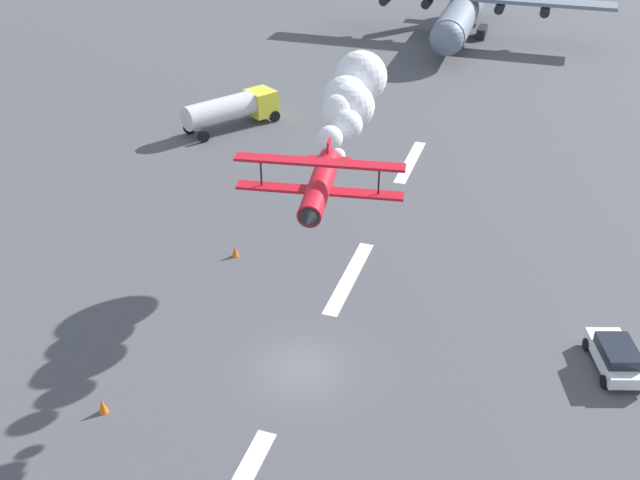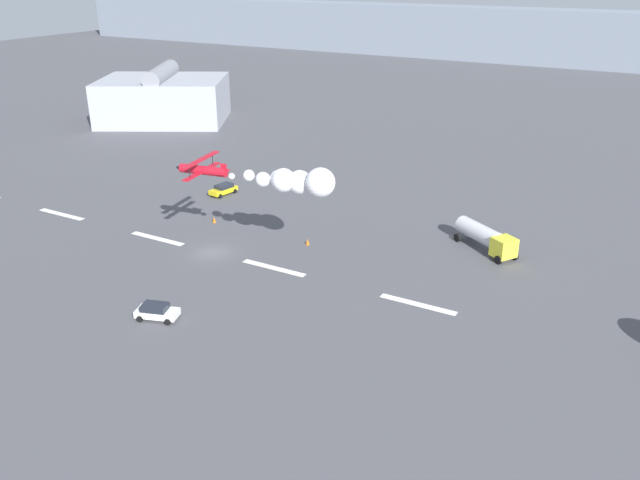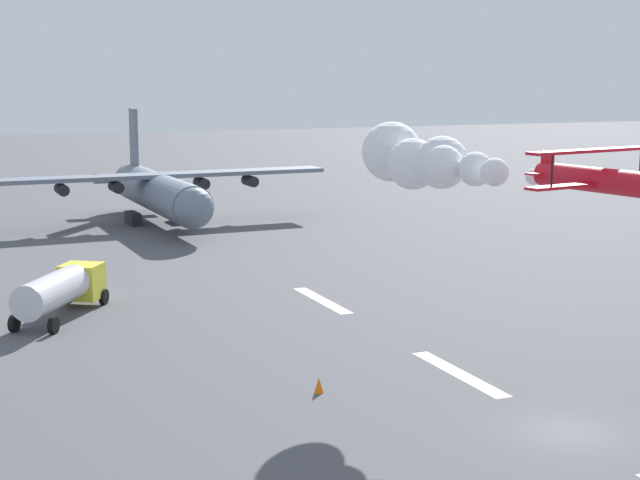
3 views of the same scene
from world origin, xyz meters
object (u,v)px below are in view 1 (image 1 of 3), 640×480
object	(u,v)px
traffic_cone_far	(235,251)
followme_car_yellow	(616,356)
cargo_transport_plane	(462,12)
stunt_biplane_red	(350,101)
fuel_tanker_truck	(232,109)
traffic_cone_near	(103,406)

from	to	relation	value
traffic_cone_far	followme_car_yellow	bearing A→B (deg)	-99.20
cargo_transport_plane	followme_car_yellow	bearing A→B (deg)	-163.48
cargo_transport_plane	traffic_cone_far	xyz separation A→B (m)	(-52.66, 5.67, -2.93)
followme_car_yellow	cargo_transport_plane	bearing A→B (deg)	16.52
stunt_biplane_red	fuel_tanker_truck	world-z (taller)	stunt_biplane_red
followme_car_yellow	traffic_cone_near	world-z (taller)	followme_car_yellow
cargo_transport_plane	traffic_cone_far	world-z (taller)	cargo_transport_plane
cargo_transport_plane	traffic_cone_near	distance (m)	67.35
cargo_transport_plane	traffic_cone_far	distance (m)	53.04
followme_car_yellow	traffic_cone_far	distance (m)	22.66
fuel_tanker_truck	traffic_cone_far	size ratio (longest dim) A/B	11.35
stunt_biplane_red	traffic_cone_near	xyz separation A→B (m)	(-16.18, 7.03, -9.99)
fuel_tanker_truck	traffic_cone_far	world-z (taller)	fuel_tanker_truck
fuel_tanker_truck	followme_car_yellow	xyz separation A→B (m)	(-22.79, -31.17, -0.93)
cargo_transport_plane	fuel_tanker_truck	world-z (taller)	cargo_transport_plane
traffic_cone_near	traffic_cone_far	world-z (taller)	same
fuel_tanker_truck	traffic_cone_far	distance (m)	21.14
cargo_transport_plane	traffic_cone_near	xyz separation A→B (m)	(-67.03, 5.95, -2.93)
fuel_tanker_truck	traffic_cone_near	xyz separation A→B (m)	(-33.54, -8.52, -1.36)
stunt_biplane_red	cargo_transport_plane	bearing A→B (deg)	1.21
stunt_biplane_red	fuel_tanker_truck	distance (m)	24.85
fuel_tanker_truck	followme_car_yellow	world-z (taller)	fuel_tanker_truck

